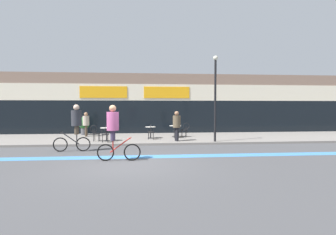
% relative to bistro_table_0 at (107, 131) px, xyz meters
% --- Properties ---
extents(ground_plane, '(120.00, 120.00, 0.00)m').
position_rel_bistro_table_0_xyz_m(ground_plane, '(1.51, -5.68, -0.66)').
color(ground_plane, '#424244').
extents(sidewalk_slab, '(40.00, 5.50, 0.12)m').
position_rel_bistro_table_0_xyz_m(sidewalk_slab, '(1.51, 1.57, -0.60)').
color(sidewalk_slab, slate).
rests_on(sidewalk_slab, ground).
extents(storefront_facade, '(40.00, 4.06, 4.51)m').
position_rel_bistro_table_0_xyz_m(storefront_facade, '(1.51, 6.27, 1.59)').
color(storefront_facade, '#7F6656').
rests_on(storefront_facade, ground).
extents(bike_lane_stripe, '(36.00, 0.70, 0.01)m').
position_rel_bistro_table_0_xyz_m(bike_lane_stripe, '(1.51, -4.29, -0.66)').
color(bike_lane_stripe, '#3D7AB7').
rests_on(bike_lane_stripe, ground).
extents(bistro_table_0, '(0.71, 0.71, 0.76)m').
position_rel_bistro_table_0_xyz_m(bistro_table_0, '(0.00, 0.00, 0.00)').
color(bistro_table_0, black).
rests_on(bistro_table_0, sidewalk_slab).
extents(bistro_table_1, '(0.64, 0.64, 0.71)m').
position_rel_bistro_table_0_xyz_m(bistro_table_1, '(2.52, 1.10, -0.04)').
color(bistro_table_1, black).
rests_on(bistro_table_1, sidewalk_slab).
extents(bistro_table_2, '(0.77, 0.77, 0.73)m').
position_rel_bistro_table_0_xyz_m(bistro_table_2, '(4.13, 1.67, -0.02)').
color(bistro_table_2, black).
rests_on(bistro_table_2, sidewalk_slab).
extents(cafe_chair_0_near, '(0.45, 0.60, 0.90)m').
position_rel_bistro_table_0_xyz_m(cafe_chair_0_near, '(0.01, -0.62, -0.03)').
color(cafe_chair_0_near, black).
rests_on(cafe_chair_0_near, sidewalk_slab).
extents(cafe_chair_0_side, '(0.58, 0.42, 0.90)m').
position_rel_bistro_table_0_xyz_m(cafe_chair_0_side, '(-0.63, 0.00, -0.03)').
color(cafe_chair_0_side, black).
rests_on(cafe_chair_0_side, sidewalk_slab).
extents(cafe_chair_1_near, '(0.42, 0.59, 0.90)m').
position_rel_bistro_table_0_xyz_m(cafe_chair_1_near, '(2.51, 0.48, -0.03)').
color(cafe_chair_1_near, black).
rests_on(cafe_chair_1_near, sidewalk_slab).
extents(cafe_chair_2_near, '(0.44, 0.59, 0.90)m').
position_rel_bistro_table_0_xyz_m(cafe_chair_2_near, '(4.12, 1.05, -0.03)').
color(cafe_chair_2_near, black).
rests_on(cafe_chair_2_near, sidewalk_slab).
extents(cafe_chair_2_side, '(0.59, 0.43, 0.90)m').
position_rel_bistro_table_0_xyz_m(cafe_chair_2_side, '(4.75, 1.68, -0.03)').
color(cafe_chair_2_side, black).
rests_on(cafe_chair_2_side, sidewalk_slab).
extents(planter_pot, '(0.72, 0.72, 1.24)m').
position_rel_bistro_table_0_xyz_m(planter_pot, '(-2.00, 3.53, 0.16)').
color(planter_pot, '#4C4C51').
rests_on(planter_pot, sidewalk_slab).
extents(lamp_post, '(0.26, 0.26, 4.75)m').
position_rel_bistro_table_0_xyz_m(lamp_post, '(6.05, -0.76, 2.23)').
color(lamp_post, black).
rests_on(lamp_post, sidewalk_slab).
extents(cyclist_0, '(1.67, 0.51, 2.16)m').
position_rel_bistro_table_0_xyz_m(cyclist_0, '(-1.03, -2.67, 0.63)').
color(cyclist_0, black).
rests_on(cyclist_0, ground).
extents(cyclist_1, '(1.65, 0.50, 2.12)m').
position_rel_bistro_table_0_xyz_m(cyclist_1, '(0.97, -5.00, 0.60)').
color(cyclist_1, black).
rests_on(cyclist_1, ground).
extents(pedestrian_near_end, '(0.43, 0.43, 1.58)m').
position_rel_bistro_table_0_xyz_m(pedestrian_near_end, '(-1.66, 2.49, 0.39)').
color(pedestrian_near_end, '#4C3D2D').
rests_on(pedestrian_near_end, sidewalk_slab).
extents(pedestrian_far_end, '(0.54, 0.54, 1.69)m').
position_rel_bistro_table_0_xyz_m(pedestrian_far_end, '(3.95, -0.38, 0.46)').
color(pedestrian_far_end, black).
rests_on(pedestrian_far_end, sidewalk_slab).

